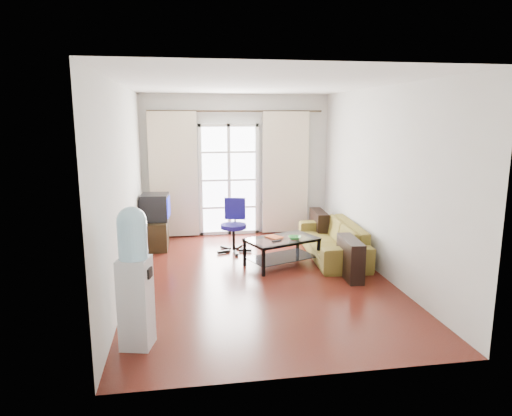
{
  "coord_description": "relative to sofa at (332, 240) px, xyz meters",
  "views": [
    {
      "loc": [
        -1.02,
        -6.17,
        2.27
      ],
      "look_at": [
        0.03,
        0.35,
        0.95
      ],
      "focal_mm": 32.0,
      "sensor_mm": 36.0,
      "label": 1
    }
  ],
  "objects": [
    {
      "name": "french_door",
      "position": [
        -1.53,
        1.75,
        0.79
      ],
      "size": [
        1.16,
        0.06,
        2.15
      ],
      "color": "white",
      "rests_on": "wall_back"
    },
    {
      "name": "task_chair",
      "position": [
        -1.57,
        0.56,
        -0.02
      ],
      "size": [
        0.75,
        0.75,
        0.9
      ],
      "rotation": [
        0.0,
        0.0,
        -0.25
      ],
      "color": "black",
      "rests_on": "floor"
    },
    {
      "name": "wall_back",
      "position": [
        -1.38,
        1.8,
        1.06
      ],
      "size": [
        3.6,
        0.02,
        2.7
      ],
      "primitive_type": "cube",
      "color": "silver",
      "rests_on": "floor"
    },
    {
      "name": "bowl",
      "position": [
        -0.75,
        -0.41,
        0.17
      ],
      "size": [
        0.28,
        0.28,
        0.05
      ],
      "primitive_type": "imported",
      "rotation": [
        0.0,
        0.0,
        -0.23
      ],
      "color": "#2F8131",
      "rests_on": "coffee_table"
    },
    {
      "name": "radiator",
      "position": [
        -0.58,
        1.7,
        0.04
      ],
      "size": [
        0.64,
        0.12,
        0.64
      ],
      "primitive_type": "cube",
      "color": "#9A9B9D",
      "rests_on": "floor"
    },
    {
      "name": "wall_left",
      "position": [
        -3.18,
        -0.8,
        1.06
      ],
      "size": [
        0.02,
        5.2,
        2.7
      ],
      "primitive_type": "cube",
      "color": "silver",
      "rests_on": "floor"
    },
    {
      "name": "water_cooler",
      "position": [
        -2.9,
        -2.59,
        0.47
      ],
      "size": [
        0.35,
        0.35,
        1.44
      ],
      "rotation": [
        0.0,
        0.0,
        -0.23
      ],
      "color": "silver",
      "rests_on": "floor"
    },
    {
      "name": "book",
      "position": [
        -1.12,
        -0.33,
        0.16
      ],
      "size": [
        0.42,
        0.42,
        0.02
      ],
      "primitive_type": "imported",
      "rotation": [
        0.0,
        0.0,
        0.57
      ],
      "color": "maroon",
      "rests_on": "coffee_table"
    },
    {
      "name": "wall_front",
      "position": [
        -1.38,
        -3.4,
        1.06
      ],
      "size": [
        3.6,
        0.02,
        2.7
      ],
      "primitive_type": "cube",
      "color": "silver",
      "rests_on": "floor"
    },
    {
      "name": "crt_tv",
      "position": [
        -2.92,
        1.01,
        0.44
      ],
      "size": [
        0.54,
        0.53,
        0.46
      ],
      "rotation": [
        0.0,
        0.0,
        -0.07
      ],
      "color": "black",
      "rests_on": "tv_stand"
    },
    {
      "name": "wall_right",
      "position": [
        0.42,
        -0.8,
        1.06
      ],
      "size": [
        0.02,
        5.2,
        2.7
      ],
      "primitive_type": "cube",
      "color": "silver",
      "rests_on": "floor"
    },
    {
      "name": "remote",
      "position": [
        -1.04,
        -0.49,
        0.16
      ],
      "size": [
        0.16,
        0.1,
        0.02
      ],
      "primitive_type": "cube",
      "rotation": [
        0.0,
        0.0,
        0.44
      ],
      "color": "black",
      "rests_on": "coffee_table"
    },
    {
      "name": "curtain_right",
      "position": [
        -0.43,
        1.68,
        0.91
      ],
      "size": [
        0.9,
        0.07,
        2.35
      ],
      "primitive_type": "cube",
      "color": "beige",
      "rests_on": "curtain_rod"
    },
    {
      "name": "curtain_rod",
      "position": [
        -1.38,
        1.7,
        2.09
      ],
      "size": [
        3.3,
        0.04,
        0.04
      ],
      "primitive_type": "cylinder",
      "rotation": [
        0.0,
        1.57,
        0.0
      ],
      "color": "#4C3F2D",
      "rests_on": "wall_back"
    },
    {
      "name": "curtain_left",
      "position": [
        -2.58,
        1.68,
        0.91
      ],
      "size": [
        0.9,
        0.07,
        2.35
      ],
      "primitive_type": "cube",
      "color": "beige",
      "rests_on": "curtain_rod"
    },
    {
      "name": "coffee_table",
      "position": [
        -0.93,
        -0.33,
        -0.01
      ],
      "size": [
        1.22,
        0.97,
        0.43
      ],
      "rotation": [
        0.0,
        0.0,
        0.38
      ],
      "color": "silver",
      "rests_on": "floor"
    },
    {
      "name": "ceiling",
      "position": [
        -1.38,
        -0.8,
        2.41
      ],
      "size": [
        5.2,
        5.2,
        0.0
      ],
      "primitive_type": "plane",
      "rotation": [
        3.14,
        0.0,
        0.0
      ],
      "color": "white",
      "rests_on": "wall_back"
    },
    {
      "name": "sofa",
      "position": [
        0.0,
        0.0,
        0.0
      ],
      "size": [
        2.06,
        1.03,
        0.57
      ],
      "primitive_type": "imported",
      "rotation": [
        0.0,
        0.0,
        -1.64
      ],
      "color": "brown",
      "rests_on": "floor"
    },
    {
      "name": "tv_stand",
      "position": [
        -2.92,
        0.95,
        -0.04
      ],
      "size": [
        0.47,
        0.69,
        0.5
      ],
      "primitive_type": "cube",
      "rotation": [
        0.0,
        0.0,
        -0.02
      ],
      "color": "black",
      "rests_on": "floor"
    },
    {
      "name": "floor",
      "position": [
        -1.38,
        -0.8,
        -0.29
      ],
      "size": [
        5.2,
        5.2,
        0.0
      ],
      "primitive_type": "plane",
      "color": "#581E14",
      "rests_on": "ground"
    }
  ]
}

